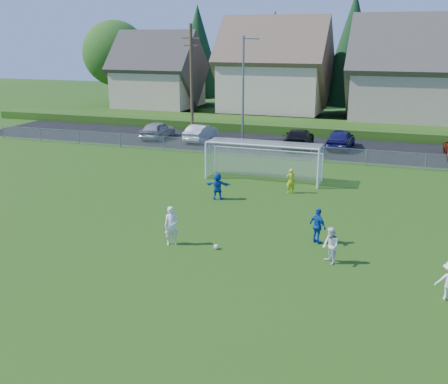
% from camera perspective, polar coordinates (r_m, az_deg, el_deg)
% --- Properties ---
extents(ground, '(160.00, 160.00, 0.00)m').
position_cam_1_polar(ground, '(20.11, -7.53, -10.04)').
color(ground, '#193D0C').
rests_on(ground, ground).
extents(asphalt_lot, '(60.00, 60.00, 0.00)m').
position_cam_1_polar(asphalt_lot, '(45.17, 8.08, 5.00)').
color(asphalt_lot, black).
rests_on(asphalt_lot, ground).
extents(grass_embankment, '(70.00, 6.00, 0.80)m').
position_cam_1_polar(grass_embankment, '(52.37, 9.70, 6.96)').
color(grass_embankment, '#1E420F').
rests_on(grass_embankment, ground).
extents(soccer_ball, '(0.22, 0.22, 0.22)m').
position_cam_1_polar(soccer_ball, '(23.07, -0.85, -5.97)').
color(soccer_ball, white).
rests_on(soccer_ball, ground).
extents(player_white_a, '(0.77, 0.69, 1.76)m').
position_cam_1_polar(player_white_a, '(23.43, -5.73, -3.68)').
color(player_white_a, white).
rests_on(player_white_a, ground).
extents(player_white_b, '(0.91, 0.95, 1.55)m').
position_cam_1_polar(player_white_b, '(21.86, 11.53, -5.76)').
color(player_white_b, white).
rests_on(player_white_b, ground).
extents(player_blue_a, '(1.00, 0.90, 1.64)m').
position_cam_1_polar(player_blue_a, '(23.83, 10.17, -3.66)').
color(player_blue_a, '#124AB0').
rests_on(player_blue_a, ground).
extents(player_blue_b, '(1.51, 0.72, 1.56)m').
position_cam_1_polar(player_blue_b, '(29.79, -0.70, 0.66)').
color(player_blue_b, '#124AB0').
rests_on(player_blue_b, ground).
extents(goalkeeper, '(0.64, 0.53, 1.49)m').
position_cam_1_polar(goalkeeper, '(31.25, 7.28, 1.21)').
color(goalkeeper, '#BCD719').
rests_on(goalkeeper, ground).
extents(car_a, '(1.85, 4.52, 1.54)m').
position_cam_1_polar(car_a, '(48.42, -7.27, 6.73)').
color(car_a, '#9B9CA2').
rests_on(car_a, ground).
extents(car_b, '(1.73, 4.52, 1.47)m').
position_cam_1_polar(car_b, '(46.80, -2.55, 6.46)').
color(car_b, silver).
rests_on(car_b, ground).
extents(car_d, '(2.75, 5.74, 1.61)m').
position_cam_1_polar(car_d, '(44.08, 8.12, 5.78)').
color(car_d, black).
rests_on(car_d, ground).
extents(car_e, '(2.09, 4.85, 1.63)m').
position_cam_1_polar(car_e, '(44.62, 12.59, 5.69)').
color(car_e, '#181751').
rests_on(car_e, ground).
extents(soccer_goal, '(7.42, 1.90, 2.50)m').
position_cam_1_polar(soccer_goal, '(33.90, 4.43, 4.05)').
color(soccer_goal, white).
rests_on(soccer_goal, ground).
extents(chainlink_fence, '(52.06, 0.06, 1.20)m').
position_cam_1_polar(chainlink_fence, '(39.77, 6.57, 4.39)').
color(chainlink_fence, gray).
rests_on(chainlink_fence, ground).
extents(streetlight, '(1.38, 0.18, 9.00)m').
position_cam_1_polar(streetlight, '(44.07, 2.16, 11.22)').
color(streetlight, slate).
rests_on(streetlight, ground).
extents(utility_pole, '(1.60, 0.26, 10.00)m').
position_cam_1_polar(utility_pole, '(46.67, -3.55, 11.88)').
color(utility_pole, '#473321').
rests_on(utility_pole, ground).
extents(houses_row, '(53.90, 11.45, 13.27)m').
position_cam_1_polar(houses_row, '(58.82, 13.25, 14.60)').
color(houses_row, tan).
rests_on(houses_row, ground).
extents(tree_row, '(65.98, 12.36, 13.80)m').
position_cam_1_polar(tree_row, '(65.17, 13.00, 14.39)').
color(tree_row, '#382616').
rests_on(tree_row, ground).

